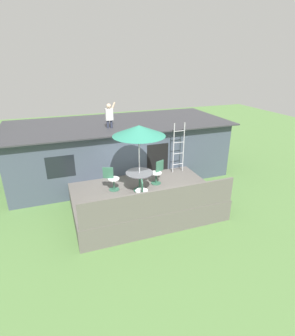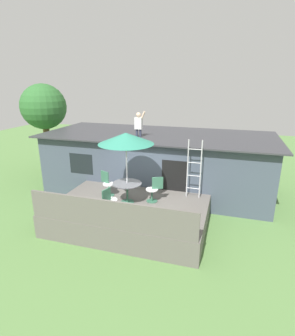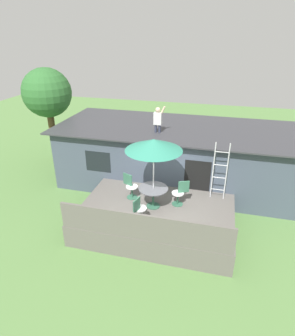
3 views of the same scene
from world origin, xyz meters
The scene contains 12 objects.
ground_plane centered at (0.00, 0.00, 0.00)m, with size 40.00×40.00×0.00m, color #567F42.
house centered at (0.00, 3.60, 1.34)m, with size 10.50×4.50×2.66m.
deck centered at (0.00, 0.00, 0.40)m, with size 5.38×3.74×0.80m, color #605B56.
deck_railing centered at (0.00, -1.82, 1.25)m, with size 5.28×0.08×0.90m, color #605B56.
patio_table centered at (-0.14, 0.03, 1.39)m, with size 1.04×1.04×0.74m.
patio_umbrella centered at (-0.14, 0.03, 3.15)m, with size 1.90×1.90×2.54m.
step_ladder centered at (2.04, 1.20, 1.90)m, with size 0.52×0.04×2.20m.
person_figure centered at (-0.60, 2.70, 3.27)m, with size 0.47×0.20×1.11m.
patio_chair_left centered at (-1.11, 0.45, 1.26)m, with size 0.60×0.44×0.92m.
patio_chair_right centered at (0.74, 0.41, 1.26)m, with size 0.59×0.44×0.92m.
patio_chair_near centered at (-0.38, -0.96, 1.26)m, with size 0.44×0.61×0.92m.
backyard_tree centered at (-6.81, 4.61, 3.58)m, with size 2.47×2.47×4.87m.
Camera 3 is at (1.86, -8.46, 6.49)m, focal length 30.86 mm.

